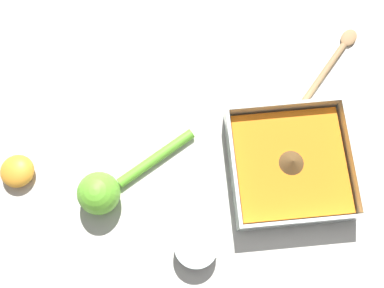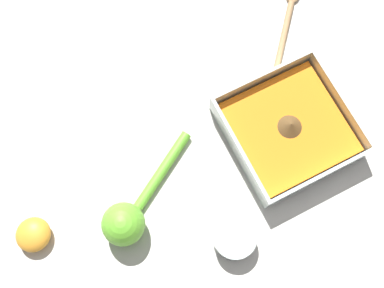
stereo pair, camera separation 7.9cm
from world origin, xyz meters
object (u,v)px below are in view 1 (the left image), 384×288
lemon_squeezer (106,189)px  lemon_half (17,171)px  wooden_spoon (331,63)px  square_dish (290,165)px  spice_bowl (196,247)px

lemon_squeezer → lemon_half: (-0.05, -0.16, -0.02)m
lemon_squeezer → wooden_spoon: 0.48m
square_dish → lemon_half: square_dish is taller
spice_bowl → lemon_half: (-0.16, -0.30, -0.00)m
lemon_squeezer → lemon_half: bearing=-48.1°
spice_bowl → lemon_half: spice_bowl is taller
spice_bowl → lemon_half: size_ratio=1.23×
square_dish → spice_bowl: (0.13, -0.18, -0.00)m
lemon_squeezer → wooden_spoon: (-0.21, 0.43, -0.03)m
wooden_spoon → square_dish: bearing=-168.8°
wooden_spoon → lemon_half: bearing=146.3°
square_dish → lemon_squeezer: bearing=-87.2°
square_dish → lemon_half: (-0.03, -0.48, -0.00)m
spice_bowl → lemon_squeezer: bearing=-127.3°
lemon_squeezer → lemon_half: size_ratio=3.52×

